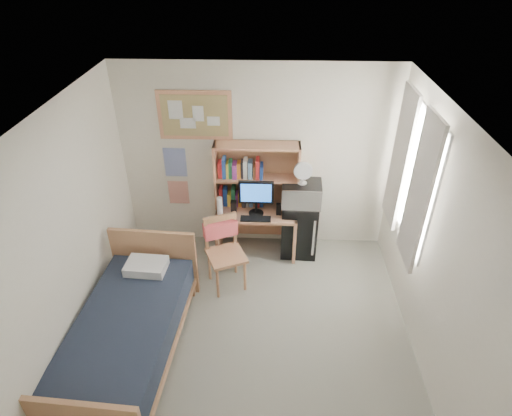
{
  "coord_description": "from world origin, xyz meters",
  "views": [
    {
      "loc": [
        0.19,
        -3.03,
        3.87
      ],
      "look_at": [
        0.03,
        1.2,
        1.12
      ],
      "focal_mm": 30.0,
      "sensor_mm": 36.0,
      "label": 1
    }
  ],
  "objects_px": {
    "bulletin_board": "(195,115)",
    "desk_chair": "(226,255)",
    "microwave": "(302,193)",
    "desk_fan": "(303,173)",
    "desk": "(256,231)",
    "mini_fridge": "(299,227)",
    "monitor": "(256,198)",
    "speaker_right": "(279,209)",
    "bed": "(128,337)",
    "speaker_left": "(234,207)"
  },
  "relations": [
    {
      "from": "mini_fridge",
      "to": "microwave",
      "type": "height_order",
      "value": "microwave"
    },
    {
      "from": "desk_chair",
      "to": "desk_fan",
      "type": "bearing_deg",
      "value": 13.92
    },
    {
      "from": "mini_fridge",
      "to": "speaker_left",
      "type": "distance_m",
      "value": 0.97
    },
    {
      "from": "desk_chair",
      "to": "microwave",
      "type": "xyz_separation_m",
      "value": [
        0.94,
        0.73,
        0.49
      ]
    },
    {
      "from": "speaker_right",
      "to": "desk_fan",
      "type": "height_order",
      "value": "desk_fan"
    },
    {
      "from": "microwave",
      "to": "bulletin_board",
      "type": "bearing_deg",
      "value": 171.89
    },
    {
      "from": "microwave",
      "to": "desk_fan",
      "type": "bearing_deg",
      "value": 0.0
    },
    {
      "from": "desk_fan",
      "to": "monitor",
      "type": "bearing_deg",
      "value": -169.72
    },
    {
      "from": "mini_fridge",
      "to": "monitor",
      "type": "bearing_deg",
      "value": -167.86
    },
    {
      "from": "desk_chair",
      "to": "speaker_left",
      "type": "distance_m",
      "value": 0.71
    },
    {
      "from": "desk",
      "to": "bed",
      "type": "bearing_deg",
      "value": -124.47
    },
    {
      "from": "bed",
      "to": "speaker_left",
      "type": "xyz_separation_m",
      "value": [
        0.98,
        1.79,
        0.5
      ]
    },
    {
      "from": "speaker_left",
      "to": "speaker_right",
      "type": "relative_size",
      "value": 1.16
    },
    {
      "from": "microwave",
      "to": "desk",
      "type": "bearing_deg",
      "value": -175.45
    },
    {
      "from": "desk",
      "to": "microwave",
      "type": "distance_m",
      "value": 0.87
    },
    {
      "from": "speaker_left",
      "to": "desk_fan",
      "type": "distance_m",
      "value": 1.02
    },
    {
      "from": "desk",
      "to": "speaker_right",
      "type": "relative_size",
      "value": 6.8
    },
    {
      "from": "bulletin_board",
      "to": "desk",
      "type": "height_order",
      "value": "bulletin_board"
    },
    {
      "from": "speaker_left",
      "to": "speaker_right",
      "type": "distance_m",
      "value": 0.6
    },
    {
      "from": "bed",
      "to": "desk_fan",
      "type": "bearing_deg",
      "value": 48.51
    },
    {
      "from": "desk",
      "to": "speaker_left",
      "type": "height_order",
      "value": "speaker_left"
    },
    {
      "from": "desk",
      "to": "speaker_left",
      "type": "xyz_separation_m",
      "value": [
        -0.3,
        -0.06,
        0.43
      ]
    },
    {
      "from": "bed",
      "to": "desk_fan",
      "type": "relative_size",
      "value": 6.83
    },
    {
      "from": "bulletin_board",
      "to": "speaker_left",
      "type": "xyz_separation_m",
      "value": [
        0.49,
        -0.34,
        -1.15
      ]
    },
    {
      "from": "monitor",
      "to": "microwave",
      "type": "xyz_separation_m",
      "value": [
        0.6,
        0.08,
        0.04
      ]
    },
    {
      "from": "monitor",
      "to": "speaker_left",
      "type": "distance_m",
      "value": 0.34
    },
    {
      "from": "desk_chair",
      "to": "speaker_left",
      "type": "xyz_separation_m",
      "value": [
        0.05,
        0.65,
        0.29
      ]
    },
    {
      "from": "desk_fan",
      "to": "desk",
      "type": "bearing_deg",
      "value": -175.45
    },
    {
      "from": "bulletin_board",
      "to": "microwave",
      "type": "xyz_separation_m",
      "value": [
        1.38,
        -0.27,
        -0.95
      ]
    },
    {
      "from": "bulletin_board",
      "to": "speaker_right",
      "type": "xyz_separation_m",
      "value": [
        1.09,
        -0.35,
        -1.16
      ]
    },
    {
      "from": "desk_fan",
      "to": "bulletin_board",
      "type": "bearing_deg",
      "value": 171.89
    },
    {
      "from": "bulletin_board",
      "to": "bed",
      "type": "bearing_deg",
      "value": -103.09
    },
    {
      "from": "microwave",
      "to": "desk_fan",
      "type": "height_order",
      "value": "desk_fan"
    },
    {
      "from": "speaker_right",
      "to": "speaker_left",
      "type": "bearing_deg",
      "value": 180.0
    },
    {
      "from": "bed",
      "to": "desk_fan",
      "type": "distance_m",
      "value": 2.83
    },
    {
      "from": "bulletin_board",
      "to": "desk",
      "type": "xyz_separation_m",
      "value": [
        0.79,
        -0.28,
        -1.58
      ]
    },
    {
      "from": "desk_chair",
      "to": "speaker_left",
      "type": "relative_size",
      "value": 5.21
    },
    {
      "from": "bed",
      "to": "speaker_right",
      "type": "bearing_deg",
      "value": 52.16
    },
    {
      "from": "mini_fridge",
      "to": "speaker_left",
      "type": "relative_size",
      "value": 4.43
    },
    {
      "from": "bulletin_board",
      "to": "bed",
      "type": "height_order",
      "value": "bulletin_board"
    },
    {
      "from": "desk_chair",
      "to": "monitor",
      "type": "bearing_deg",
      "value": 38.09
    },
    {
      "from": "mini_fridge",
      "to": "monitor",
      "type": "relative_size",
      "value": 1.69
    },
    {
      "from": "desk_chair",
      "to": "bed",
      "type": "bearing_deg",
      "value": -152.95
    },
    {
      "from": "bulletin_board",
      "to": "desk_chair",
      "type": "relative_size",
      "value": 0.97
    },
    {
      "from": "desk",
      "to": "microwave",
      "type": "height_order",
      "value": "microwave"
    },
    {
      "from": "monitor",
      "to": "speaker_right",
      "type": "bearing_deg",
      "value": -0.0
    },
    {
      "from": "monitor",
      "to": "speaker_left",
      "type": "height_order",
      "value": "monitor"
    },
    {
      "from": "monitor",
      "to": "bed",
      "type": "bearing_deg",
      "value": -125.36
    },
    {
      "from": "monitor",
      "to": "speaker_right",
      "type": "distance_m",
      "value": 0.34
    },
    {
      "from": "monitor",
      "to": "speaker_left",
      "type": "bearing_deg",
      "value": 180.0
    }
  ]
}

